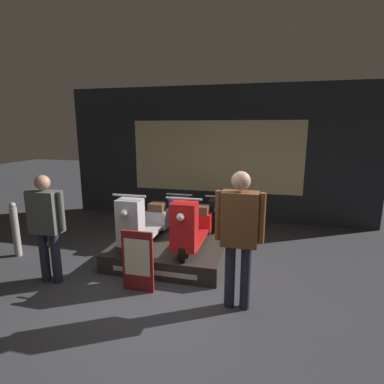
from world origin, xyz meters
TOP-DOWN VIEW (x-y plane):
  - ground_plane at (0.00, 0.00)m, footprint 30.00×30.00m
  - shop_wall_back at (0.00, 3.78)m, footprint 7.44×0.09m
  - display_platform at (-0.35, 1.20)m, footprint 1.88×1.53m
  - scooter_display_left at (-0.77, 1.13)m, footprint 0.53×1.59m
  - scooter_display_right at (0.08, 1.13)m, footprint 0.53×1.59m
  - scooter_backrow_0 at (-0.44, 2.66)m, footprint 0.53×1.59m
  - scooter_backrow_1 at (0.35, 2.66)m, footprint 0.53×1.59m
  - person_left_browsing at (-1.81, 0.08)m, footprint 0.60×0.25m
  - person_right_browsing at (0.91, 0.08)m, footprint 0.59×0.24m
  - price_sign_board at (-0.46, 0.15)m, footprint 0.45×0.04m
  - street_bollard at (-3.02, 0.73)m, footprint 0.12×0.12m

SIDE VIEW (x-z plane):
  - ground_plane at x=0.00m, z-range 0.00..0.00m
  - display_platform at x=-0.35m, z-range 0.00..0.30m
  - scooter_backrow_0 at x=-0.44m, z-range -0.12..0.84m
  - scooter_backrow_1 at x=0.35m, z-range -0.12..0.84m
  - price_sign_board at x=-0.46m, z-range 0.00..0.88m
  - street_bollard at x=-3.02m, z-range 0.00..0.97m
  - scooter_display_left at x=-0.77m, z-range 0.18..1.14m
  - scooter_display_right at x=0.08m, z-range 0.18..1.14m
  - person_left_browsing at x=-1.81m, z-range 0.14..1.73m
  - person_right_browsing at x=0.91m, z-range 0.16..1.90m
  - shop_wall_back at x=0.00m, z-range 0.00..3.20m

